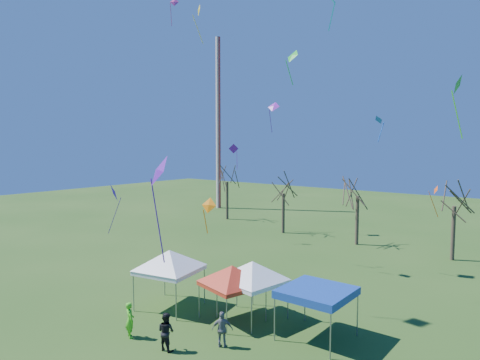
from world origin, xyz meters
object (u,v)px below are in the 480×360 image
object	(u,v)px
tent_blue	(317,293)
tree_3	(455,187)
tree_1	(284,179)
radio_mast	(218,124)
tree_0	(227,168)
person_dark	(166,331)
tree_2	(358,179)
tent_white_west	(169,254)
person_green	(130,320)
tent_white_mid	(252,265)
person_grey	(222,329)
tent_red	(232,269)

from	to	relation	value
tent_blue	tree_3	bearing A→B (deg)	83.82
tree_1	radio_mast	bearing A→B (deg)	151.52
tree_0	person_dark	xyz separation A→B (m)	(19.80, -28.41, -5.60)
tree_2	tent_white_west	distance (m)	22.03
person_green	tree_0	bearing A→B (deg)	-34.91
tree_1	tent_blue	world-z (taller)	tree_1
tree_3	tent_blue	world-z (taller)	tree_3
tree_3	person_dark	distance (m)	26.57
tent_white_west	person_green	size ratio (longest dim) A/B	2.46
radio_mast	tent_blue	xyz separation A→B (m)	(31.90, -29.65, -10.20)
tree_3	tent_white_mid	bearing A→B (deg)	-107.14
tree_3	person_green	distance (m)	27.49
person_green	person_grey	bearing A→B (deg)	-130.55
tree_0	tent_red	bearing A→B (deg)	-49.92
person_dark	person_grey	xyz separation A→B (m)	(1.88, 1.84, -0.03)
tree_0	tent_white_mid	bearing A→B (deg)	-47.87
tent_white_mid	person_grey	distance (m)	4.24
tree_1	tree_3	xyz separation A→B (m)	(16.80, -0.60, 0.29)
tree_1	tree_3	bearing A→B (deg)	-2.06
tree_0	person_dark	bearing A→B (deg)	-55.13
tent_red	tent_blue	size ratio (longest dim) A/B	1.19
radio_mast	tree_2	distance (m)	28.08
tent_white_mid	person_grey	size ratio (longest dim) A/B	2.42
tree_3	tent_white_west	size ratio (longest dim) A/B	1.81
tent_white_mid	tent_white_west	bearing A→B (deg)	-160.85
tree_2	tree_3	xyz separation A→B (m)	(8.40, -0.33, -0.21)
tent_white_west	tree_3	bearing A→B (deg)	63.04
tree_1	person_grey	world-z (taller)	tree_1
tree_1	tent_red	world-z (taller)	tree_1
tent_blue	tent_red	bearing A→B (deg)	-170.11
radio_mast	tent_white_west	xyz separation A→B (m)	(23.18, -31.29, -9.33)
tent_red	person_grey	size ratio (longest dim) A/B	2.24
tree_0	tree_1	size ratio (longest dim) A/B	1.12
person_grey	person_dark	bearing A→B (deg)	9.17
tent_blue	person_dark	distance (m)	7.45
radio_mast	tent_blue	world-z (taller)	radio_mast
tent_white_west	tent_red	bearing A→B (deg)	11.54
tree_0	tent_red	distance (m)	31.38
tree_0	tree_1	distance (m)	10.47
tent_white_mid	person_dark	xyz separation A→B (m)	(-1.01, -5.40, -2.09)
radio_mast	tree_0	bearing A→B (deg)	-42.77
tree_1	tent_white_mid	distance (m)	23.11
radio_mast	tent_blue	size ratio (longest dim) A/B	7.81
tent_white_west	person_grey	size ratio (longest dim) A/B	2.56
tree_0	tent_white_west	world-z (taller)	tree_0
radio_mast	tree_2	world-z (taller)	radio_mast
tree_2	person_dark	bearing A→B (deg)	-87.03
radio_mast	tent_red	world-z (taller)	radio_mast
tent_red	tent_blue	world-z (taller)	tent_red
tree_2	person_grey	size ratio (longest dim) A/B	4.80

